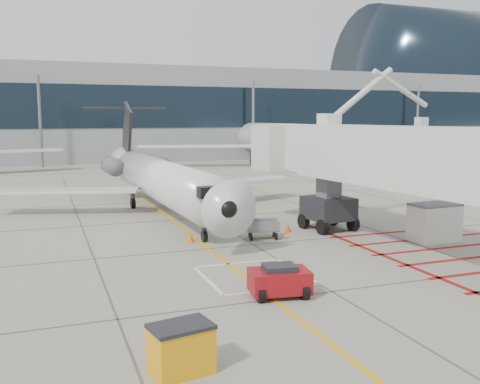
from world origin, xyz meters
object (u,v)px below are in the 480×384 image
object	(u,v)px
jet_bridge	(411,170)
pushback_tug	(279,280)
regional_jet	(169,160)
spill_bin	(181,348)

from	to	relation	value
jet_bridge	pushback_tug	size ratio (longest dim) A/B	9.38
regional_jet	spill_bin	bearing A→B (deg)	-104.34
spill_bin	pushback_tug	bearing A→B (deg)	32.47
jet_bridge	pushback_tug	distance (m)	9.55
jet_bridge	pushback_tug	world-z (taller)	jet_bridge
pushback_tug	jet_bridge	bearing A→B (deg)	30.95
regional_jet	spill_bin	xyz separation A→B (m)	(-4.51, -20.71, -3.18)
regional_jet	pushback_tug	world-z (taller)	regional_jet
regional_jet	pushback_tug	bearing A→B (deg)	-90.84
jet_bridge	spill_bin	xyz separation A→B (m)	(-13.11, -7.87, -3.42)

